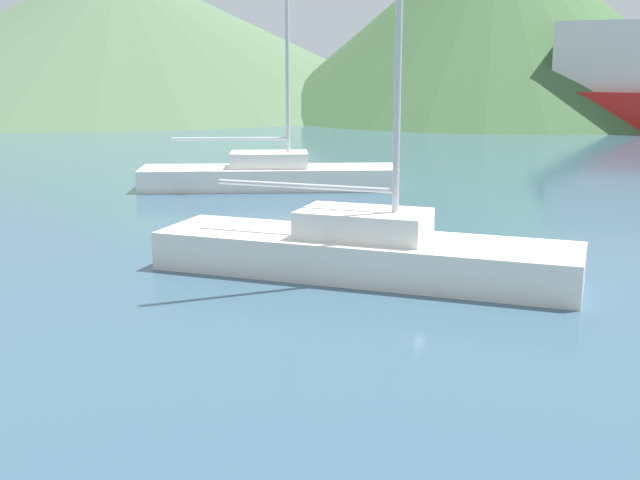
{
  "coord_description": "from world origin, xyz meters",
  "views": [
    {
      "loc": [
        5.71,
        2.86,
        3.89
      ],
      "look_at": [
        0.8,
        14.0,
        1.2
      ],
      "focal_mm": 45.0,
      "sensor_mm": 36.0,
      "label": 1
    }
  ],
  "objects": [
    {
      "name": "hill_west",
      "position": [
        -39.88,
        62.58,
        6.27
      ],
      "size": [
        54.63,
        54.63,
        12.55
      ],
      "color": "#4C6647",
      "rests_on": "ground_plane"
    },
    {
      "name": "hill_central",
      "position": [
        -7.34,
        64.54,
        7.29
      ],
      "size": [
        34.8,
        34.8,
        14.58
      ],
      "color": "#3D6038",
      "rests_on": "ground_plane"
    },
    {
      "name": "sailboat_middle",
      "position": [
        0.59,
        16.51,
        0.49
      ],
      "size": [
        8.0,
        2.52,
        9.73
      ],
      "rotation": [
        0.0,
        0.0,
        0.07
      ],
      "color": "white",
      "rests_on": "ground_plane"
    },
    {
      "name": "sailboat_inner",
      "position": [
        -5.93,
        25.27,
        0.45
      ],
      "size": [
        8.08,
        5.37,
        7.63
      ],
      "rotation": [
        0.0,
        0.0,
        0.47
      ],
      "color": "white",
      "rests_on": "ground_plane"
    }
  ]
}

